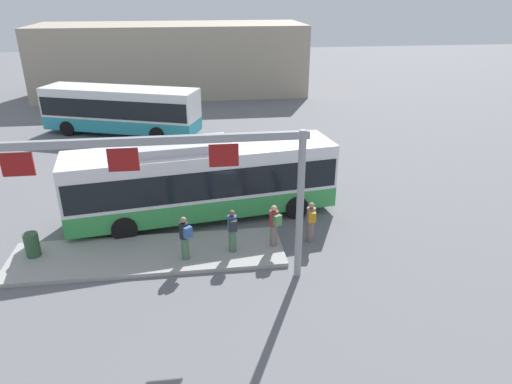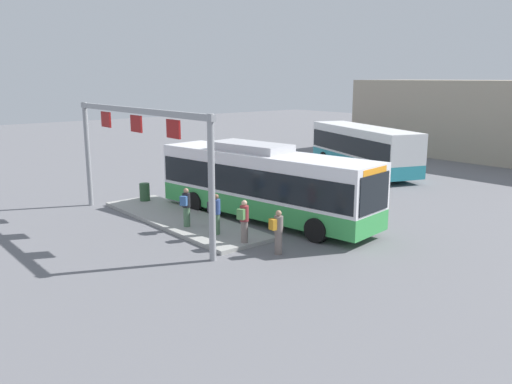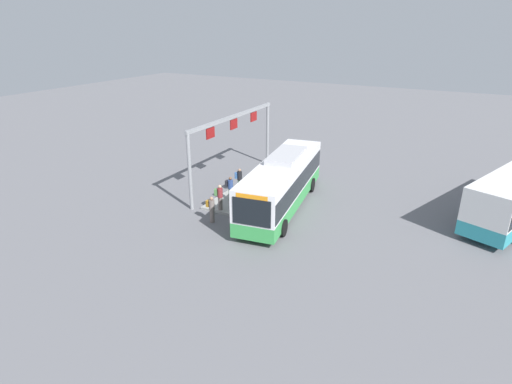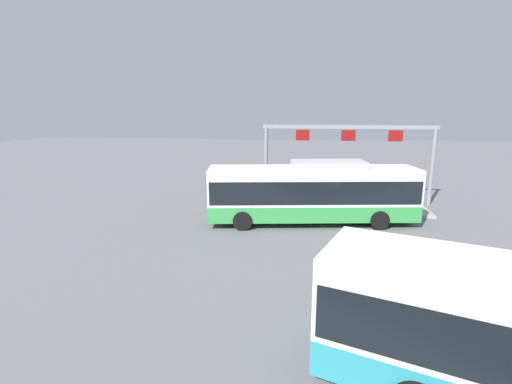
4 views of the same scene
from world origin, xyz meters
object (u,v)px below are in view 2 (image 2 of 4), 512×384
(bus_main, at_px, (264,181))
(bus_background_left, at_px, (363,146))
(person_boarding, at_px, (244,220))
(person_waiting_near, at_px, (278,231))
(person_waiting_mid, at_px, (216,213))
(trash_bin, at_px, (145,192))
(person_waiting_far, at_px, (186,206))

(bus_main, relative_size, bus_background_left, 1.07)
(person_boarding, relative_size, person_waiting_near, 1.00)
(person_waiting_near, xyz_separation_m, person_waiting_mid, (-3.08, -0.58, 0.16))
(bus_main, distance_m, person_waiting_mid, 3.57)
(bus_background_left, xyz_separation_m, person_waiting_mid, (5.99, -16.62, -0.73))
(bus_background_left, distance_m, person_waiting_near, 18.45)
(person_boarding, bearing_deg, person_waiting_near, -97.71)
(bus_main, distance_m, person_boarding, 4.11)
(bus_background_left, bearing_deg, bus_main, 131.07)
(bus_main, height_order, bus_background_left, bus_main)
(bus_background_left, xyz_separation_m, trash_bin, (-1.24, -15.96, -1.17))
(bus_background_left, bearing_deg, person_waiting_mid, 130.03)
(bus_main, bearing_deg, person_waiting_mid, -82.71)
(person_waiting_near, height_order, person_waiting_far, person_waiting_far)
(bus_main, relative_size, person_waiting_far, 6.84)
(bus_main, relative_size, person_boarding, 6.84)
(person_waiting_far, distance_m, trash_bin, 5.62)
(bus_main, bearing_deg, person_boarding, -59.77)
(person_waiting_mid, distance_m, person_waiting_far, 1.74)
(bus_background_left, xyz_separation_m, person_waiting_near, (9.07, -16.04, -0.89))
(bus_main, distance_m, person_waiting_near, 4.97)
(bus_main, xyz_separation_m, person_boarding, (2.52, -3.16, -0.76))
(bus_main, xyz_separation_m, person_waiting_mid, (0.94, -3.36, -0.76))
(person_waiting_mid, bearing_deg, person_boarding, -85.99)
(trash_bin, bearing_deg, person_waiting_near, -0.42)
(person_boarding, bearing_deg, person_waiting_mid, 74.89)
(person_waiting_far, bearing_deg, person_boarding, -113.55)
(person_boarding, relative_size, person_waiting_far, 1.00)
(bus_background_left, height_order, person_waiting_far, bus_background_left)
(person_waiting_far, bearing_deg, bus_main, -44.21)
(person_waiting_far, relative_size, trash_bin, 1.86)
(bus_main, distance_m, person_waiting_far, 3.83)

